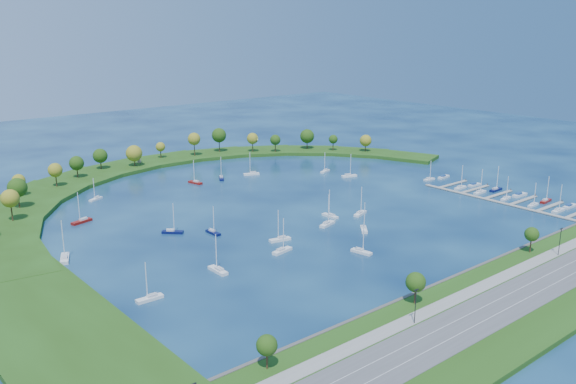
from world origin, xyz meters
TOP-DOWN VIEW (x-y plane):
  - ground at (0.00, 0.00)m, footprint 700.00×700.00m
  - south_shoreline at (0.03, -122.88)m, footprint 420.00×43.10m
  - breakwater at (-46.33, 48.72)m, footprint 286.74×247.64m
  - breakwater_trees at (-13.15, 87.08)m, footprint 242.96×96.58m
  - harbor_tower at (-15.82, 117.27)m, footprint 2.60×2.60m
  - dock_system at (85.30, -61.00)m, footprint 24.28×82.00m
  - moored_boat_0 at (21.67, 56.64)m, footprint 9.04×5.63m
  - moored_boat_1 at (-33.70, -36.60)m, footprint 8.90×4.25m
  - moored_boat_2 at (59.91, 18.54)m, footprint 9.02×5.06m
  - moored_boat_3 at (57.77, 35.37)m, footprint 8.08×4.62m
  - moored_boat_4 at (3.29, 59.26)m, footprint 6.35×8.59m
  - moored_boat_5 at (-40.88, -46.60)m, footprint 9.05×3.96m
  - moored_boat_6 at (0.13, -48.90)m, footprint 7.22×7.74m
  - moored_boat_7 at (-65.23, 63.89)m, footprint 7.60×5.12m
  - moored_boat_8 at (14.40, -33.23)m, footprint 8.90×5.03m
  - moored_boat_9 at (2.02, -27.21)m, footprint 2.44×8.28m
  - moored_boat_10 at (-97.23, -52.03)m, footprint 8.54×2.61m
  - moored_boat_11 at (-83.84, 34.43)m, footprint 9.51×4.89m
  - moored_boat_12 at (-105.04, -3.17)m, footprint 6.42×10.23m
  - moored_boat_13 at (-12.37, 60.21)m, footprint 4.25×8.85m
  - moored_boat_14 at (-19.16, -65.80)m, footprint 3.77×8.49m
  - moored_boat_15 at (-49.03, -12.95)m, footprint 2.33×7.92m
  - moored_boat_16 at (-6.77, -34.66)m, footprint 9.31×4.91m
  - moored_boat_17 at (-61.24, -2.08)m, footprint 7.77×7.67m
  - moored_boat_18 at (-69.27, -47.09)m, footprint 2.59×9.03m
  - docked_boat_0 at (85.51, -86.84)m, footprint 8.55×2.56m
  - docked_boat_1 at (95.97, -86.96)m, footprint 9.03×2.63m
  - docked_boat_2 at (85.53, -74.93)m, footprint 7.60×2.72m
  - docked_boat_3 at (96.01, -75.47)m, footprint 8.63×3.25m
  - docked_boat_4 at (85.53, -60.98)m, footprint 7.87×3.25m
  - docked_boat_5 at (95.96, -62.11)m, footprint 9.46×2.90m
  - docked_boat_6 at (85.52, -46.80)m, footprint 8.48×2.88m
  - docked_boat_7 at (96.01, -49.12)m, footprint 8.69×2.78m
  - docked_boat_8 at (85.52, -35.43)m, footprint 8.50×2.88m
  - docked_boat_9 at (95.98, -36.66)m, footprint 8.49×2.61m
  - docked_boat_10 at (87.94, -14.06)m, footprint 7.32×2.37m
  - docked_boat_11 at (97.87, -16.12)m, footprint 8.93×3.51m

SIDE VIEW (x-z plane):
  - ground at x=0.00m, z-range 0.00..0.00m
  - dock_system at x=85.30m, z-range -0.45..1.15m
  - docked_boat_9 at x=95.98m, z-range -0.23..1.49m
  - docked_boat_11 at x=97.87m, z-range -0.24..1.54m
  - docked_boat_1 at x=95.97m, z-range -0.24..1.59m
  - docked_boat_5 at x=95.96m, z-range -0.25..1.66m
  - docked_boat_10 at x=87.94m, z-range -4.44..6.18m
  - moored_boat_7 at x=-65.23m, z-range -4.59..6.34m
  - docked_boat_2 at x=85.53m, z-range -4.60..6.35m
  - docked_boat_4 at x=85.53m, z-range -4.73..6.50m
  - moored_boat_3 at x=57.77m, z-range -4.84..6.62m
  - moored_boat_15 at x=-49.03m, z-range -4.90..6.69m
  - moored_boat_14 at x=-19.16m, z-range -5.13..6.94m
  - moored_boat_9 at x=2.02m, z-range -5.15..6.97m
  - moored_boat_6 at x=0.13m, z-range -5.17..6.99m
  - docked_boat_6 at x=85.52m, z-range -5.22..7.05m
  - docked_boat_8 at x=85.52m, z-range -5.23..7.06m
  - docked_boat_3 at x=96.01m, z-range -5.27..7.11m
  - moored_boat_10 at x=-97.23m, z-range -5.31..7.15m
  - docked_boat_0 at x=85.51m, z-range -5.33..7.17m
  - moored_boat_13 at x=-12.37m, z-range -5.35..7.19m
  - moored_boat_17 at x=-61.24m, z-range -5.35..7.19m
  - moored_boat_4 at x=3.29m, z-range -5.35..7.20m
  - moored_boat_8 at x=14.40m, z-range -5.38..7.23m
  - moored_boat_1 at x=-33.70m, z-range -5.38..7.23m
  - docked_boat_7 at x=96.01m, z-range -5.39..7.24m
  - moored_boat_2 at x=59.91m, z-range -5.46..7.32m
  - moored_boat_5 at x=-40.88m, z-range -5.50..7.37m
  - moored_boat_0 at x=21.67m, z-range -5.51..7.37m
  - moored_boat_16 at x=-6.77m, z-range -5.64..7.53m
  - moored_boat_18 at x=-69.27m, z-range -5.68..7.57m
  - moored_boat_11 at x=-83.84m, z-range -5.78..7.68m
  - breakwater at x=-46.33m, z-range -0.01..1.99m
  - moored_boat_12 at x=-105.04m, z-range -6.31..8.29m
  - south_shoreline at x=0.03m, z-range -4.80..6.80m
  - harbor_tower at x=-15.82m, z-range 2.05..5.90m
  - breakwater_trees at x=-13.15m, z-range 3.03..18.38m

